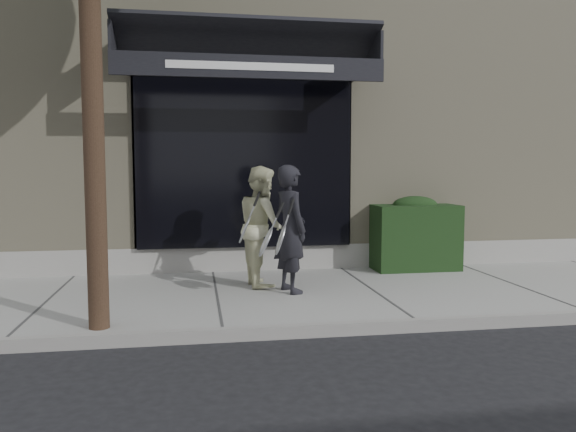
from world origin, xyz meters
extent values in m
plane|color=black|center=(0.00, 0.00, 0.00)|extent=(80.00, 80.00, 0.00)
cube|color=gray|center=(0.00, 0.00, 0.06)|extent=(20.00, 3.00, 0.12)
cube|color=gray|center=(0.00, -1.55, 0.07)|extent=(20.00, 0.10, 0.14)
cube|color=tan|center=(0.00, 5.00, 2.75)|extent=(14.00, 7.00, 5.50)
cube|color=gray|center=(0.00, 1.70, 0.25)|extent=(14.02, 0.42, 0.50)
cube|color=black|center=(-1.50, 1.55, 1.80)|extent=(3.20, 0.30, 2.60)
cube|color=gray|center=(-3.10, 1.70, 1.80)|extent=(0.08, 0.40, 2.60)
cube|color=gray|center=(0.10, 1.70, 1.80)|extent=(0.08, 0.40, 2.60)
cube|color=gray|center=(-1.50, 1.70, 3.14)|extent=(3.36, 0.40, 0.12)
cube|color=black|center=(-1.50, 1.00, 3.40)|extent=(3.60, 1.03, 0.55)
cube|color=black|center=(-1.50, 0.50, 3.01)|extent=(3.60, 0.05, 0.30)
cube|color=white|center=(-1.50, 0.47, 3.01)|extent=(2.20, 0.01, 0.10)
cube|color=black|center=(-3.28, 1.00, 3.32)|extent=(0.04, 1.00, 0.45)
cube|color=black|center=(0.28, 1.00, 3.32)|extent=(0.04, 1.00, 0.45)
cube|color=black|center=(1.10, 1.25, 0.62)|extent=(1.30, 0.70, 1.00)
ellipsoid|color=black|center=(1.10, 1.25, 1.12)|extent=(0.71, 0.38, 0.27)
cylinder|color=black|center=(-3.20, -1.30, 2.40)|extent=(0.20, 0.20, 4.80)
imported|color=black|center=(-1.07, -0.02, 0.92)|extent=(0.54, 0.68, 1.61)
torus|color=silver|center=(-1.24, -0.34, 0.83)|extent=(0.14, 0.31, 0.30)
cylinder|color=silver|center=(-1.24, -0.34, 0.83)|extent=(0.11, 0.28, 0.26)
cylinder|color=silver|center=(-1.24, -0.34, 0.83)|extent=(0.18, 0.03, 0.07)
cylinder|color=black|center=(-1.24, -0.34, 0.83)|extent=(0.20, 0.05, 0.09)
torus|color=silver|center=(-1.43, -0.35, 0.81)|extent=(0.16, 0.31, 0.29)
cylinder|color=silver|center=(-1.43, -0.35, 0.81)|extent=(0.12, 0.27, 0.25)
cylinder|color=silver|center=(-1.43, -0.35, 0.81)|extent=(0.17, 0.03, 0.09)
cylinder|color=black|center=(-1.43, -0.35, 0.81)|extent=(0.20, 0.04, 0.11)
imported|color=beige|center=(-1.37, 0.45, 0.92)|extent=(0.68, 0.83, 1.60)
torus|color=silver|center=(-1.63, 0.16, 0.91)|extent=(0.16, 0.32, 0.29)
cylinder|color=silver|center=(-1.63, 0.16, 0.91)|extent=(0.13, 0.28, 0.25)
cylinder|color=silver|center=(-1.63, 0.16, 0.91)|extent=(0.18, 0.04, 0.09)
cylinder|color=black|center=(-1.63, 0.16, 0.91)|extent=(0.20, 0.05, 0.10)
camera|label=1|loc=(-2.25, -6.94, 1.70)|focal=35.00mm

